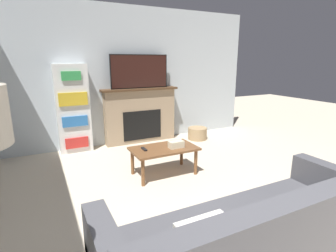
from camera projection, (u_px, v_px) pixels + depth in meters
wall_back at (125, 77)px, 5.24m from camera, size 5.67×0.06×2.70m
fireplace at (140, 115)px, 5.42m from camera, size 1.58×0.28×1.12m
tv at (140, 72)px, 5.19m from camera, size 1.19×0.03×0.66m
couch at (256, 246)px, 1.99m from camera, size 2.36×0.97×0.89m
coffee_table at (164, 151)px, 3.86m from camera, size 0.96×0.55×0.42m
tissue_box at (176, 144)px, 3.84m from camera, size 0.22×0.12×0.10m
remote_control at (144, 149)px, 3.76m from camera, size 0.04×0.15×0.02m
bookshelf at (73, 109)px, 4.77m from camera, size 0.58×0.29×1.61m
storage_basket at (197, 133)px, 5.68m from camera, size 0.41×0.41×0.25m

